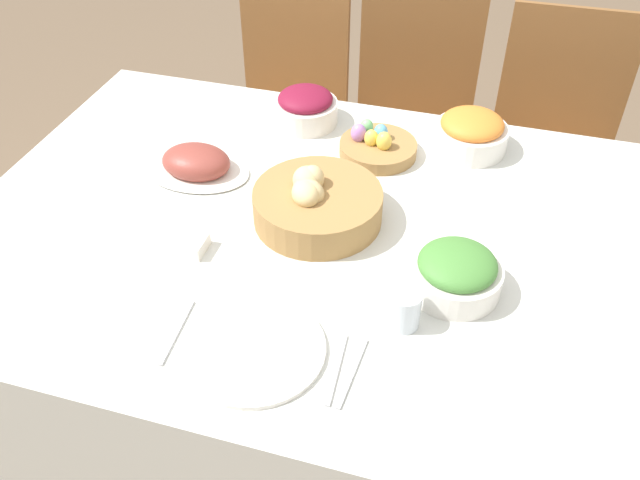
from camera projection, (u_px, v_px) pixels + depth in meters
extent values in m
plane|color=brown|center=(336.00, 426.00, 2.05)|extent=(12.00, 12.00, 0.00)
cube|color=silver|center=(339.00, 342.00, 1.80)|extent=(1.77, 1.17, 0.77)
cylinder|color=brown|center=(209.00, 197.00, 2.56)|extent=(0.03, 0.03, 0.45)
cylinder|color=brown|center=(303.00, 221.00, 2.45)|extent=(0.03, 0.03, 0.45)
cylinder|color=brown|center=(254.00, 145.00, 2.83)|extent=(0.03, 0.03, 0.45)
cylinder|color=brown|center=(341.00, 165.00, 2.72)|extent=(0.03, 0.03, 0.45)
cube|color=brown|center=(274.00, 129.00, 2.49)|extent=(0.46, 0.46, 0.02)
cube|color=brown|center=(295.00, 43.00, 2.47)|extent=(0.42, 0.06, 0.48)
cylinder|color=brown|center=(475.00, 250.00, 2.33)|extent=(0.03, 0.03, 0.45)
cylinder|color=brown|center=(593.00, 270.00, 2.25)|extent=(0.03, 0.03, 0.45)
cylinder|color=brown|center=(484.00, 186.00, 2.61)|extent=(0.03, 0.03, 0.45)
cylinder|color=brown|center=(589.00, 202.00, 2.54)|extent=(0.03, 0.03, 0.45)
cube|color=brown|center=(549.00, 172.00, 2.28)|extent=(0.43, 0.43, 0.02)
cube|color=brown|center=(566.00, 77.00, 2.27)|extent=(0.42, 0.03, 0.48)
cylinder|color=brown|center=(343.00, 228.00, 2.42)|extent=(0.03, 0.03, 0.45)
cylinder|color=brown|center=(452.00, 242.00, 2.36)|extent=(0.03, 0.03, 0.45)
cylinder|color=brown|center=(360.00, 168.00, 2.71)|extent=(0.03, 0.03, 0.45)
cylinder|color=brown|center=(458.00, 179.00, 2.65)|extent=(0.03, 0.03, 0.45)
cube|color=brown|center=(408.00, 150.00, 2.38)|extent=(0.45, 0.45, 0.02)
cube|color=brown|center=(420.00, 59.00, 2.37)|extent=(0.42, 0.05, 0.48)
cylinder|color=#9E7542|center=(318.00, 206.00, 1.56)|extent=(0.30, 0.30, 0.08)
ellipsoid|color=#E0C184|center=(312.00, 178.00, 1.55)|extent=(0.07, 0.07, 0.06)
ellipsoid|color=#E0C184|center=(307.00, 180.00, 1.54)|extent=(0.08, 0.09, 0.06)
ellipsoid|color=#E0C184|center=(305.00, 194.00, 1.51)|extent=(0.09, 0.10, 0.06)
ellipsoid|color=#E0C184|center=(308.00, 192.00, 1.52)|extent=(0.10, 0.09, 0.06)
cylinder|color=#9E7542|center=(378.00, 149.00, 1.78)|extent=(0.20, 0.20, 0.03)
ellipsoid|color=#60B2E0|center=(381.00, 133.00, 1.78)|extent=(0.04, 0.04, 0.05)
ellipsoid|color=#F4D151|center=(371.00, 138.00, 1.76)|extent=(0.04, 0.04, 0.05)
ellipsoid|color=#B27AD1|center=(359.00, 133.00, 1.77)|extent=(0.04, 0.04, 0.05)
ellipsoid|color=#F4D151|center=(384.00, 141.00, 1.74)|extent=(0.04, 0.04, 0.05)
ellipsoid|color=#7FCC7A|center=(367.00, 127.00, 1.80)|extent=(0.04, 0.04, 0.05)
ellipsoid|color=silver|center=(197.00, 171.00, 1.73)|extent=(0.27, 0.19, 0.01)
ellipsoid|color=brown|center=(196.00, 162.00, 1.71)|extent=(0.18, 0.13, 0.08)
cylinder|color=silver|center=(455.00, 278.00, 1.39)|extent=(0.19, 0.19, 0.06)
ellipsoid|color=#478438|center=(458.00, 264.00, 1.36)|extent=(0.16, 0.16, 0.06)
cylinder|color=silver|center=(470.00, 138.00, 1.79)|extent=(0.20, 0.20, 0.07)
ellipsoid|color=orange|center=(472.00, 124.00, 1.77)|extent=(0.17, 0.17, 0.06)
cylinder|color=silver|center=(306.00, 112.00, 1.90)|extent=(0.18, 0.18, 0.07)
ellipsoid|color=maroon|center=(305.00, 99.00, 1.87)|extent=(0.15, 0.15, 0.05)
cylinder|color=silver|center=(254.00, 349.00, 1.28)|extent=(0.27, 0.27, 0.01)
cube|color=#B7B7BC|center=(177.00, 332.00, 1.32)|extent=(0.02, 0.17, 0.00)
cube|color=#B7B7BC|center=(337.00, 369.00, 1.25)|extent=(0.02, 0.17, 0.00)
cube|color=#B7B7BC|center=(352.00, 372.00, 1.24)|extent=(0.02, 0.17, 0.00)
cylinder|color=silver|center=(404.00, 309.00, 1.31)|extent=(0.07, 0.07, 0.08)
cube|color=silver|center=(182.00, 243.00, 1.50)|extent=(0.11, 0.07, 0.03)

